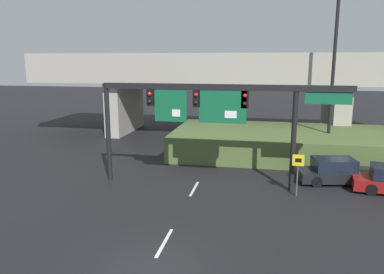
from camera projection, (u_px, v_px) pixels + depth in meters
ground_plane at (151, 267)px, 13.12m from camera, size 160.00×160.00×0.00m
lane_markings at (203, 172)px, 24.06m from camera, size 0.14×21.60×0.01m
signal_gantry at (212, 106)px, 20.49m from camera, size 13.67×0.44×5.80m
speed_limit_sign at (298, 169)px, 19.53m from camera, size 0.60×0.11×2.33m
highway_light_pole_near at (335, 43)px, 25.98m from camera, size 0.70×0.36×15.70m
overpass_bridge at (225, 81)px, 34.73m from camera, size 35.05×8.95×7.63m
grass_embankment at (282, 143)px, 28.32m from camera, size 16.31×8.42×1.83m
parked_sedan_near_right at (335, 172)px, 21.89m from camera, size 4.65×2.49×1.47m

